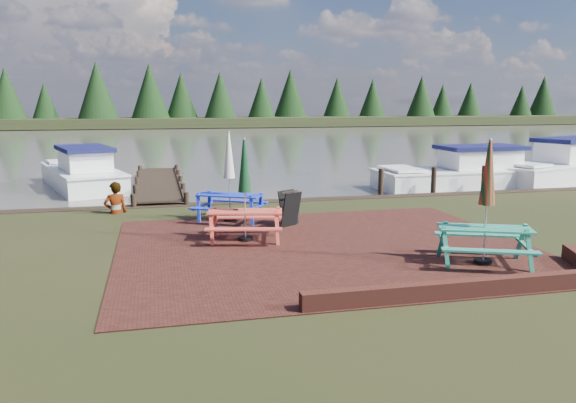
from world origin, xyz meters
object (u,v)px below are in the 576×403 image
(picnic_table_blue, at_px, (229,190))
(boat_near, at_px, (464,175))
(jetty, at_px, (159,183))
(boat_jetty, at_px, (83,174))
(picnic_table_teal, at_px, (485,222))
(picnic_table_red, at_px, (245,206))
(boat_far, at_px, (560,169))
(person, at_px, (114,182))
(chalkboard, at_px, (290,208))

(picnic_table_blue, relative_size, boat_near, 0.35)
(jetty, xyz_separation_m, boat_jetty, (-2.92, 1.41, 0.24))
(picnic_table_teal, bearing_deg, jetty, 139.22)
(picnic_table_red, relative_size, boat_jetty, 0.35)
(picnic_table_red, bearing_deg, boat_far, 39.60)
(jetty, bearing_deg, picnic_table_teal, -63.18)
(picnic_table_blue, bearing_deg, person, 178.05)
(boat_far, distance_m, person, 17.93)
(picnic_table_red, xyz_separation_m, boat_jetty, (-4.80, 10.67, -0.47))
(picnic_table_teal, height_order, chalkboard, picnic_table_teal)
(picnic_table_teal, xyz_separation_m, boat_far, (10.16, 10.44, -0.44))
(jetty, height_order, boat_far, boat_far)
(picnic_table_blue, xyz_separation_m, jetty, (-1.81, 6.98, -0.73))
(picnic_table_teal, height_order, person, picnic_table_teal)
(picnic_table_teal, distance_m, chalkboard, 5.17)
(picnic_table_teal, relative_size, chalkboard, 2.69)
(chalkboard, xyz_separation_m, jetty, (-3.24, 7.98, -0.36))
(boat_near, height_order, boat_far, boat_far)
(picnic_table_teal, bearing_deg, person, 158.99)
(boat_far, height_order, person, person)
(jetty, xyz_separation_m, person, (-1.27, -5.17, 0.80))
(picnic_table_red, relative_size, boat_near, 0.34)
(picnic_table_blue, distance_m, jetty, 7.24)
(boat_near, bearing_deg, chalkboard, 123.43)
(boat_far, bearing_deg, picnic_table_blue, 91.20)
(picnic_table_teal, bearing_deg, picnic_table_red, 167.94)
(picnic_table_blue, xyz_separation_m, chalkboard, (1.42, -1.01, -0.37))
(jetty, distance_m, boat_far, 16.43)
(picnic_table_red, xyz_separation_m, chalkboard, (1.36, 1.28, -0.35))
(picnic_table_teal, xyz_separation_m, boat_near, (5.51, 10.09, -0.51))
(picnic_table_blue, distance_m, boat_near, 11.01)
(picnic_table_red, distance_m, picnic_table_blue, 2.29)
(picnic_table_red, relative_size, chalkboard, 2.58)
(picnic_table_teal, distance_m, person, 10.25)
(jetty, relative_size, boat_jetty, 1.35)
(picnic_table_red, relative_size, picnic_table_blue, 0.98)
(picnic_table_red, distance_m, jetty, 9.48)
(chalkboard, distance_m, boat_near, 10.29)
(picnic_table_red, height_order, jetty, picnic_table_red)
(jetty, height_order, boat_jetty, boat_jetty)
(picnic_table_blue, xyz_separation_m, boat_near, (9.88, 4.85, -0.49))
(picnic_table_red, height_order, boat_jetty, picnic_table_red)
(jetty, height_order, person, person)
(chalkboard, relative_size, boat_far, 0.13)
(picnic_table_blue, bearing_deg, picnic_table_red, -60.12)
(boat_jetty, height_order, boat_near, boat_jetty)
(jetty, relative_size, boat_near, 1.32)
(jetty, bearing_deg, person, -103.76)
(picnic_table_teal, height_order, boat_jetty, picnic_table_teal)
(picnic_table_teal, xyz_separation_m, person, (-7.45, 7.04, 0.05))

